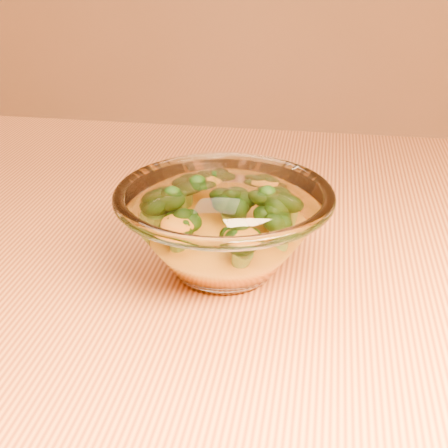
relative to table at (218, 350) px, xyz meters
name	(u,v)px	position (x,y,z in m)	size (l,w,h in m)	color
table	(218,350)	(0.00, 0.00, 0.00)	(1.20, 0.80, 0.75)	#BC7338
glass_bowl	(224,228)	(0.01, -0.01, 0.14)	(0.19, 0.19, 0.08)	white
cheese_sauce	(224,246)	(0.01, -0.01, 0.12)	(0.11, 0.11, 0.03)	#FFA115
broccoli_heap	(221,212)	(0.00, 0.00, 0.15)	(0.13, 0.12, 0.05)	black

